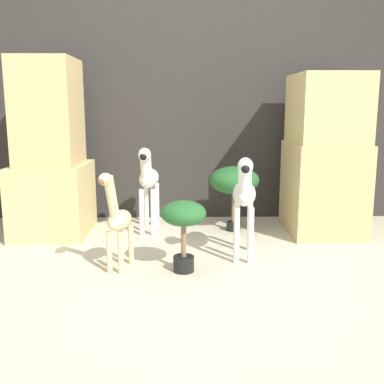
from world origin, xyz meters
TOP-DOWN VIEW (x-y plane):
  - ground_plane at (0.00, 0.00)m, footprint 14.00×14.00m
  - wall_back at (0.00, 1.67)m, footprint 6.40×0.08m
  - rock_pillar_left at (-1.14, 1.08)m, footprint 0.58×0.70m
  - rock_pillar_right at (1.14, 1.08)m, footprint 0.58×0.70m
  - zebra_right at (0.38, 0.41)m, footprint 0.21×0.56m
  - zebra_left at (-0.34, 1.11)m, footprint 0.18×0.56m
  - giraffe_figurine at (-0.47, 0.20)m, footprint 0.20×0.42m
  - potted_palm_front at (0.39, 1.14)m, footprint 0.42×0.42m
  - potted_palm_back at (-0.04, 0.16)m, footprint 0.29×0.29m

SIDE VIEW (x-z plane):
  - ground_plane at x=0.00m, z-range 0.00..0.00m
  - potted_palm_back at x=-0.04m, z-range 0.11..0.58m
  - giraffe_figurine at x=-0.47m, z-range 0.01..0.68m
  - potted_palm_front at x=0.39m, z-range 0.15..0.71m
  - zebra_right at x=0.38m, z-range 0.09..0.83m
  - zebra_left at x=-0.34m, z-range 0.09..0.83m
  - rock_pillar_right at x=1.14m, z-range -0.02..1.31m
  - rock_pillar_left at x=-1.14m, z-range -0.08..1.37m
  - wall_back at x=0.00m, z-range 0.00..2.20m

